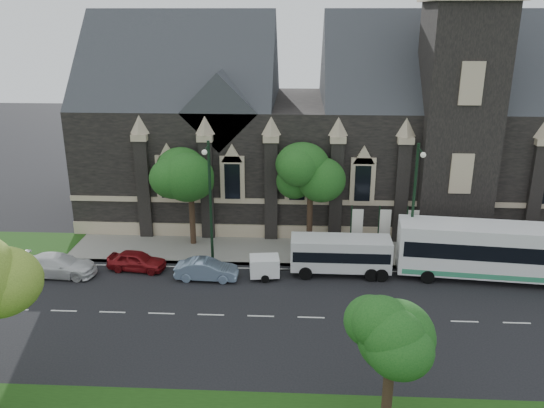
# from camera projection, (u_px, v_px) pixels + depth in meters

# --- Properties ---
(ground) EXTENTS (160.00, 160.00, 0.00)m
(ground) POSITION_uv_depth(u_px,v_px,m) (261.00, 316.00, 33.12)
(ground) COLOR black
(ground) RESTS_ON ground
(sidewalk) EXTENTS (80.00, 5.00, 0.15)m
(sidewalk) POSITION_uv_depth(u_px,v_px,m) (270.00, 251.00, 42.06)
(sidewalk) COLOR gray
(sidewalk) RESTS_ON ground
(museum) EXTENTS (40.00, 17.70, 29.90)m
(museum) POSITION_uv_depth(u_px,v_px,m) (334.00, 122.00, 47.93)
(museum) COLOR black
(museum) RESTS_ON ground
(tree_park_east) EXTENTS (3.40, 3.40, 6.28)m
(tree_park_east) POSITION_uv_depth(u_px,v_px,m) (395.00, 339.00, 22.51)
(tree_park_east) COLOR black
(tree_park_east) RESTS_ON ground
(tree_walk_right) EXTENTS (4.08, 4.08, 7.80)m
(tree_walk_right) POSITION_uv_depth(u_px,v_px,m) (314.00, 174.00, 41.17)
(tree_walk_right) COLOR black
(tree_walk_right) RESTS_ON ground
(tree_walk_left) EXTENTS (3.91, 3.91, 7.64)m
(tree_walk_left) POSITION_uv_depth(u_px,v_px,m) (193.00, 173.00, 41.63)
(tree_walk_left) COLOR black
(tree_walk_left) RESTS_ON ground
(street_lamp_near) EXTENTS (0.36, 1.88, 9.00)m
(street_lamp_near) POSITION_uv_depth(u_px,v_px,m) (414.00, 200.00, 37.66)
(street_lamp_near) COLOR black
(street_lamp_near) RESTS_ON ground
(street_lamp_mid) EXTENTS (0.36, 1.88, 9.00)m
(street_lamp_mid) POSITION_uv_depth(u_px,v_px,m) (210.00, 197.00, 38.34)
(street_lamp_mid) COLOR black
(street_lamp_mid) RESTS_ON ground
(banner_flag_left) EXTENTS (0.90, 0.10, 4.00)m
(banner_flag_left) POSITION_uv_depth(u_px,v_px,m) (355.00, 226.00, 40.53)
(banner_flag_left) COLOR black
(banner_flag_left) RESTS_ON ground
(banner_flag_center) EXTENTS (0.90, 0.10, 4.00)m
(banner_flag_center) POSITION_uv_depth(u_px,v_px,m) (383.00, 227.00, 40.43)
(banner_flag_center) COLOR black
(banner_flag_center) RESTS_ON ground
(banner_flag_right) EXTENTS (0.90, 0.10, 4.00)m
(banner_flag_right) POSITION_uv_depth(u_px,v_px,m) (410.00, 227.00, 40.34)
(banner_flag_right) COLOR black
(banner_flag_right) RESTS_ON ground
(tour_coach) EXTENTS (13.32, 4.10, 3.82)m
(tour_coach) POSITION_uv_depth(u_px,v_px,m) (498.00, 251.00, 37.11)
(tour_coach) COLOR white
(tour_coach) RESTS_ON ground
(shuttle_bus) EXTENTS (6.82, 2.46, 2.62)m
(shuttle_bus) POSITION_uv_depth(u_px,v_px,m) (341.00, 253.00, 38.07)
(shuttle_bus) COLOR silver
(shuttle_bus) RESTS_ON ground
(box_trailer) EXTENTS (2.93, 1.73, 1.53)m
(box_trailer) POSITION_uv_depth(u_px,v_px,m) (264.00, 266.00, 37.64)
(box_trailer) COLOR white
(box_trailer) RESTS_ON ground
(sedan) EXTENTS (4.28, 1.60, 1.40)m
(sedan) POSITION_uv_depth(u_px,v_px,m) (207.00, 270.00, 37.52)
(sedan) COLOR #7B94B2
(sedan) RESTS_ON ground
(car_far_red) EXTENTS (4.26, 2.15, 1.39)m
(car_far_red) POSITION_uv_depth(u_px,v_px,m) (137.00, 261.00, 38.88)
(car_far_red) COLOR maroon
(car_far_red) RESTS_ON ground
(car_far_white) EXTENTS (5.27, 2.26, 1.51)m
(car_far_white) POSITION_uv_depth(u_px,v_px,m) (58.00, 265.00, 38.05)
(car_far_white) COLOR silver
(car_far_white) RESTS_ON ground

